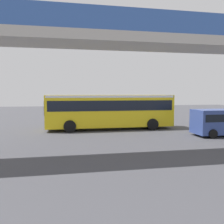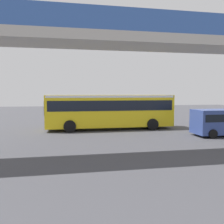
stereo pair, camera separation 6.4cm
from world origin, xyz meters
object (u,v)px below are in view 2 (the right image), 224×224
object	(u,v)px
bicycle_red	(216,127)
city_bus	(110,109)
parked_van	(224,121)
pedestrian	(153,114)

from	to	relation	value
bicycle_red	city_bus	bearing A→B (deg)	-20.01
parked_van	bicycle_red	xyz separation A→B (m)	(-0.58, -1.78, -0.81)
city_bus	pedestrian	distance (m)	8.05
bicycle_red	pedestrian	size ratio (longest dim) A/B	0.99
parked_van	pedestrian	size ratio (longest dim) A/B	2.68
city_bus	pedestrian	xyz separation A→B (m)	(-6.09, -5.17, -1.00)
parked_van	pedestrian	distance (m)	10.36
city_bus	bicycle_red	size ratio (longest dim) A/B	6.52
city_bus	bicycle_red	xyz separation A→B (m)	(-8.76, 3.19, -1.51)
city_bus	bicycle_red	world-z (taller)	city_bus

